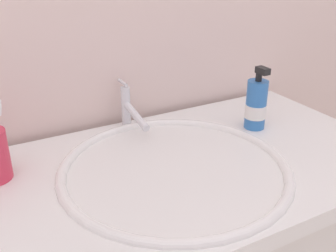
{
  "coord_description": "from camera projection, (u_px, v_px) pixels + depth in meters",
  "views": [
    {
      "loc": [
        -0.39,
        -0.65,
        1.34
      ],
      "look_at": [
        -0.02,
        0.02,
        0.99
      ],
      "focal_mm": 42.54,
      "sensor_mm": 36.0,
      "label": 1
    }
  ],
  "objects": [
    {
      "name": "soap_dispenser",
      "position": [
        256.0,
        105.0,
        1.02
      ],
      "size": [
        0.06,
        0.06,
        0.17
      ],
      "color": "#3372BF",
      "rests_on": "vanity_counter"
    },
    {
      "name": "tiled_wall_back",
      "position": [
        120.0,
        4.0,
        1.0
      ],
      "size": [
        2.2,
        0.04,
        2.4
      ],
      "primitive_type": "cube",
      "color": "beige",
      "rests_on": "ground"
    },
    {
      "name": "sink_basin",
      "position": [
        175.0,
        186.0,
        0.87
      ],
      "size": [
        0.5,
        0.5,
        0.12
      ],
      "color": "white",
      "rests_on": "vanity_counter"
    },
    {
      "name": "faucet",
      "position": [
        129.0,
        109.0,
        1.02
      ],
      "size": [
        0.02,
        0.16,
        0.12
      ],
      "color": "silver",
      "rests_on": "sink_basin"
    }
  ]
}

